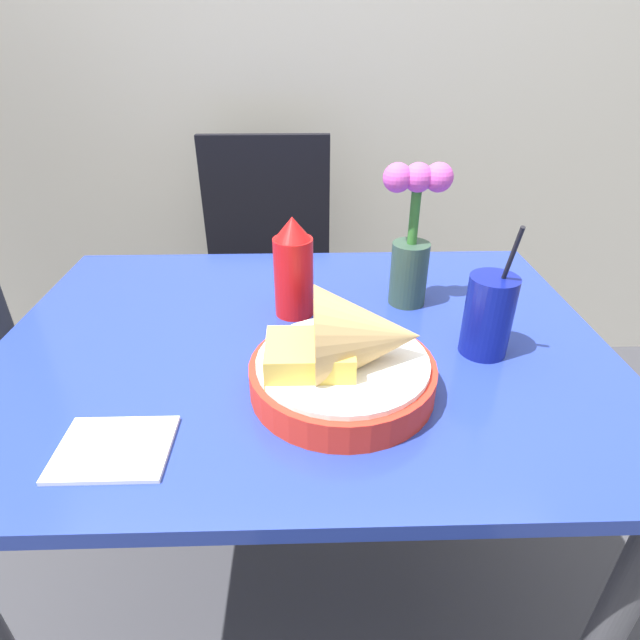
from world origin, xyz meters
TOP-DOWN VIEW (x-y plane):
  - ground_plane at (0.00, 0.00)m, footprint 12.00×12.00m
  - dining_table at (0.00, 0.00)m, footprint 1.04×0.77m
  - chair_far_window at (-0.12, 0.74)m, footprint 0.40×0.40m
  - food_basket at (0.07, -0.14)m, footprint 0.27×0.27m
  - ketchup_bottle at (-0.01, 0.09)m, footprint 0.07×0.07m
  - drink_cup at (0.30, -0.05)m, footprint 0.08×0.08m
  - flower_vase at (0.20, 0.13)m, footprint 0.12×0.07m
  - napkin at (-0.24, -0.26)m, footprint 0.14×0.11m

SIDE VIEW (x-z plane):
  - ground_plane at x=0.00m, z-range 0.00..0.00m
  - chair_far_window at x=-0.12m, z-range 0.08..1.01m
  - dining_table at x=0.00m, z-range 0.25..0.98m
  - napkin at x=-0.24m, z-range 0.73..0.73m
  - food_basket at x=0.07m, z-range 0.70..0.86m
  - drink_cup at x=0.30m, z-range 0.68..0.90m
  - ketchup_bottle at x=-0.01m, z-range 0.72..0.91m
  - flower_vase at x=0.20m, z-range 0.73..0.99m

